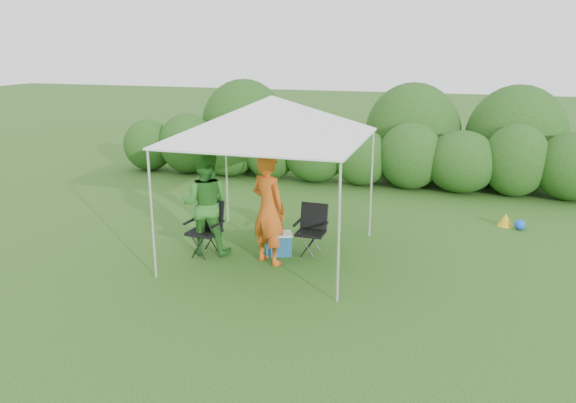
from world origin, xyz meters
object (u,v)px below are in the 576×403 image
(chair_left, at_px, (207,224))
(woman, at_px, (205,204))
(canopy, at_px, (272,118))
(man, at_px, (268,209))
(chair_right, at_px, (312,226))
(cooler, at_px, (278,244))

(chair_left, bearing_deg, woman, 136.35)
(canopy, relative_size, chair_left, 3.24)
(chair_left, xyz_separation_m, man, (1.21, -0.09, 0.42))
(chair_right, relative_size, man, 0.47)
(chair_left, distance_m, woman, 0.38)
(chair_left, relative_size, man, 0.50)
(canopy, distance_m, woman, 1.95)
(man, relative_size, cooler, 3.36)
(man, xyz_separation_m, woman, (-1.22, 0.11, -0.04))
(woman, distance_m, cooler, 1.48)
(chair_right, xyz_separation_m, chair_left, (-1.80, -0.59, 0.04))
(chair_right, relative_size, cooler, 1.56)
(chair_right, distance_m, chair_left, 1.89)
(chair_right, distance_m, cooler, 0.68)
(canopy, xyz_separation_m, chair_left, (-1.16, -0.25, -1.92))
(chair_left, bearing_deg, cooler, 19.84)
(canopy, relative_size, man, 1.62)
(man, distance_m, cooler, 0.86)
(man, distance_m, woman, 1.23)
(chair_right, height_order, man, man)
(man, bearing_deg, canopy, -57.40)
(chair_right, xyz_separation_m, cooler, (-0.55, -0.27, -0.30))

